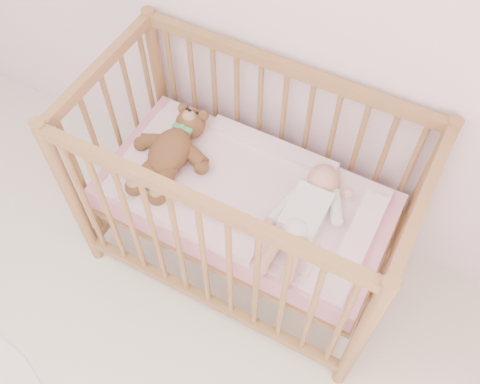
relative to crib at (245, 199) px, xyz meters
The scene contains 5 objects.
crib is the anchor object (origin of this frame).
mattress 0.01m from the crib, ahead, with size 1.22×0.62×0.13m, color pink.
blanket 0.06m from the crib, ahead, with size 1.10×0.58×0.06m, color pink, non-canonical shape.
baby 0.31m from the crib, ahead, with size 0.28×0.59×0.14m, color white, non-canonical shape.
teddy_bear 0.38m from the crib, behind, with size 0.37×0.53×0.15m, color brown, non-canonical shape.
Camera 1 is at (0.91, 0.48, 2.41)m, focal length 40.00 mm.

